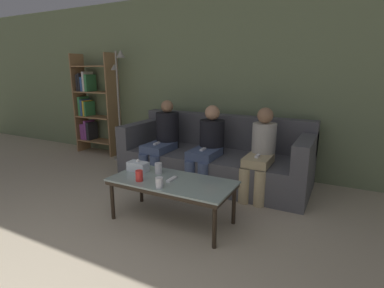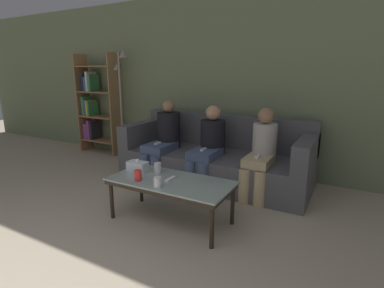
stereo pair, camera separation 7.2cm
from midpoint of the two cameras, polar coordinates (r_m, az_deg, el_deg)
name	(u,v)px [view 1 (the left image)]	position (r m, az deg, el deg)	size (l,w,h in m)	color
wall_back	(231,84)	(4.51, 7.04, 11.32)	(12.00, 0.06, 2.60)	#707F5B
couch	(215,158)	(4.15, 3.91, -2.70)	(2.53, 0.99, 0.87)	#515156
coffee_table	(172,184)	(2.98, -4.56, -7.62)	(1.23, 0.58, 0.44)	#8C9E99
cup_near_left	(158,168)	(3.15, -7.06, -4.59)	(0.08, 0.08, 0.11)	silver
cup_near_right	(139,176)	(2.97, -10.71, -5.96)	(0.07, 0.07, 0.11)	red
cup_far_center	(159,183)	(2.78, -6.99, -7.31)	(0.07, 0.07, 0.10)	silver
tissue_box	(138,166)	(3.26, -10.87, -4.20)	(0.22, 0.12, 0.13)	silver
game_remote	(172,179)	(2.96, -4.57, -6.70)	(0.04, 0.15, 0.02)	white
bookshelf	(92,105)	(5.81, -18.86, 7.00)	(0.83, 0.32, 1.78)	#9E754C
standing_lamp	(119,94)	(5.14, -14.10, 9.18)	(0.31, 0.26, 1.81)	gray
seated_person_left_end	(163,138)	(4.21, -5.97, 1.20)	(0.32, 0.70, 1.09)	#47567A
seated_person_mid_left	(208,144)	(3.88, 2.57, -0.02)	(0.33, 0.69, 1.05)	#47567A
seated_person_mid_right	(261,151)	(3.65, 12.41, -1.29)	(0.31, 0.64, 1.06)	tan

